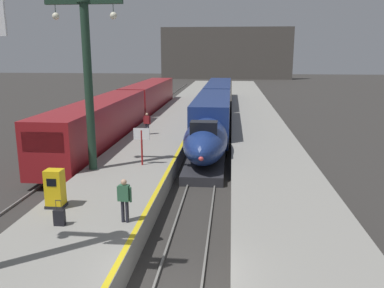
{
  "coord_description": "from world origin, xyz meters",
  "views": [
    {
      "loc": [
        1.54,
        -10.46,
        7.29
      ],
      "look_at": [
        -0.78,
        13.22,
        1.8
      ],
      "focal_mm": 37.24,
      "sensor_mm": 36.0,
      "label": 1
    }
  ],
  "objects_px": {
    "passenger_mid_platform": "(147,122)",
    "departure_info_board": "(142,139)",
    "regional_train_adjacent": "(130,107)",
    "ticket_machine_yellow": "(55,190)",
    "highspeed_train_main": "(215,107)",
    "rolling_suitcase": "(59,217)",
    "station_column_mid": "(87,69)",
    "passenger_near_edge": "(124,197)"
  },
  "relations": [
    {
      "from": "regional_train_adjacent",
      "to": "ticket_machine_yellow",
      "type": "height_order",
      "value": "regional_train_adjacent"
    },
    {
      "from": "ticket_machine_yellow",
      "to": "departure_info_board",
      "type": "distance_m",
      "value": 6.95
    },
    {
      "from": "regional_train_adjacent",
      "to": "station_column_mid",
      "type": "distance_m",
      "value": 17.68
    },
    {
      "from": "station_column_mid",
      "to": "rolling_suitcase",
      "type": "height_order",
      "value": "station_column_mid"
    },
    {
      "from": "highspeed_train_main",
      "to": "ticket_machine_yellow",
      "type": "relative_size",
      "value": 24.49
    },
    {
      "from": "passenger_near_edge",
      "to": "departure_info_board",
      "type": "relative_size",
      "value": 0.8
    },
    {
      "from": "passenger_mid_platform",
      "to": "rolling_suitcase",
      "type": "height_order",
      "value": "passenger_mid_platform"
    },
    {
      "from": "passenger_near_edge",
      "to": "departure_info_board",
      "type": "xyz_separation_m",
      "value": [
        -1.07,
        7.75,
        0.52
      ]
    },
    {
      "from": "passenger_mid_platform",
      "to": "departure_info_board",
      "type": "distance_m",
      "value": 8.64
    },
    {
      "from": "station_column_mid",
      "to": "highspeed_train_main",
      "type": "bearing_deg",
      "value": 73.12
    },
    {
      "from": "passenger_near_edge",
      "to": "rolling_suitcase",
      "type": "distance_m",
      "value": 2.49
    },
    {
      "from": "highspeed_train_main",
      "to": "rolling_suitcase",
      "type": "xyz_separation_m",
      "value": [
        -4.66,
        -26.66,
        -0.56
      ]
    },
    {
      "from": "highspeed_train_main",
      "to": "rolling_suitcase",
      "type": "height_order",
      "value": "highspeed_train_main"
    },
    {
      "from": "regional_train_adjacent",
      "to": "station_column_mid",
      "type": "xyz_separation_m",
      "value": [
        2.2,
        -17.0,
        4.34
      ]
    },
    {
      "from": "station_column_mid",
      "to": "passenger_near_edge",
      "type": "xyz_separation_m",
      "value": [
        3.58,
        -6.7,
        -4.43
      ]
    },
    {
      "from": "ticket_machine_yellow",
      "to": "departure_info_board",
      "type": "height_order",
      "value": "departure_info_board"
    },
    {
      "from": "ticket_machine_yellow",
      "to": "regional_train_adjacent",
      "type": "bearing_deg",
      "value": 96.46
    },
    {
      "from": "regional_train_adjacent",
      "to": "rolling_suitcase",
      "type": "xyz_separation_m",
      "value": [
        3.44,
        -24.21,
        -0.77
      ]
    },
    {
      "from": "regional_train_adjacent",
      "to": "ticket_machine_yellow",
      "type": "relative_size",
      "value": 22.87
    },
    {
      "from": "station_column_mid",
      "to": "ticket_machine_yellow",
      "type": "xyz_separation_m",
      "value": [
        0.35,
        -5.51,
        -4.68
      ]
    },
    {
      "from": "passenger_near_edge",
      "to": "departure_info_board",
      "type": "bearing_deg",
      "value": 97.87
    },
    {
      "from": "passenger_near_edge",
      "to": "passenger_mid_platform",
      "type": "xyz_separation_m",
      "value": [
        -2.56,
        16.24,
        0.0
      ]
    },
    {
      "from": "regional_train_adjacent",
      "to": "station_column_mid",
      "type": "relative_size",
      "value": 4.08
    },
    {
      "from": "highspeed_train_main",
      "to": "rolling_suitcase",
      "type": "bearing_deg",
      "value": -99.91
    },
    {
      "from": "highspeed_train_main",
      "to": "departure_info_board",
      "type": "height_order",
      "value": "highspeed_train_main"
    },
    {
      "from": "passenger_near_edge",
      "to": "station_column_mid",
      "type": "bearing_deg",
      "value": 118.12
    },
    {
      "from": "highspeed_train_main",
      "to": "rolling_suitcase",
      "type": "distance_m",
      "value": 27.07
    },
    {
      "from": "passenger_near_edge",
      "to": "ticket_machine_yellow",
      "type": "bearing_deg",
      "value": 159.79
    },
    {
      "from": "station_column_mid",
      "to": "passenger_mid_platform",
      "type": "relative_size",
      "value": 5.31
    },
    {
      "from": "departure_info_board",
      "to": "rolling_suitcase",
      "type": "bearing_deg",
      "value": -98.72
    },
    {
      "from": "highspeed_train_main",
      "to": "passenger_mid_platform",
      "type": "distance_m",
      "value": 11.04
    },
    {
      "from": "regional_train_adjacent",
      "to": "departure_info_board",
      "type": "distance_m",
      "value": 16.63
    },
    {
      "from": "ticket_machine_yellow",
      "to": "departure_info_board",
      "type": "xyz_separation_m",
      "value": [
        2.16,
        6.56,
        0.77
      ]
    },
    {
      "from": "highspeed_train_main",
      "to": "station_column_mid",
      "type": "relative_size",
      "value": 4.36
    },
    {
      "from": "station_column_mid",
      "to": "departure_info_board",
      "type": "bearing_deg",
      "value": 22.69
    },
    {
      "from": "regional_train_adjacent",
      "to": "ticket_machine_yellow",
      "type": "xyz_separation_m",
      "value": [
        2.55,
        -22.51,
        -0.34
      ]
    },
    {
      "from": "passenger_near_edge",
      "to": "ticket_machine_yellow",
      "type": "xyz_separation_m",
      "value": [
        -3.23,
        1.19,
        -0.25
      ]
    },
    {
      "from": "regional_train_adjacent",
      "to": "passenger_near_edge",
      "type": "bearing_deg",
      "value": -76.29
    },
    {
      "from": "regional_train_adjacent",
      "to": "departure_info_board",
      "type": "relative_size",
      "value": 17.26
    },
    {
      "from": "passenger_near_edge",
      "to": "passenger_mid_platform",
      "type": "height_order",
      "value": "same"
    },
    {
      "from": "regional_train_adjacent",
      "to": "passenger_near_edge",
      "type": "relative_size",
      "value": 21.66
    },
    {
      "from": "station_column_mid",
      "to": "ticket_machine_yellow",
      "type": "height_order",
      "value": "station_column_mid"
    }
  ]
}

